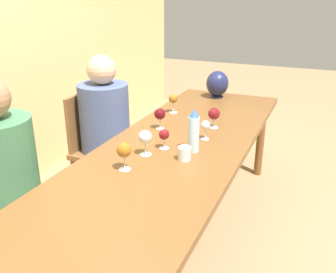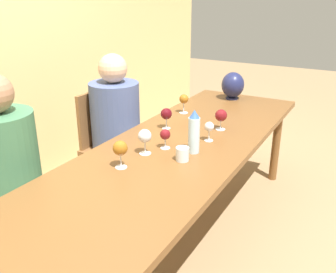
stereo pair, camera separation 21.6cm
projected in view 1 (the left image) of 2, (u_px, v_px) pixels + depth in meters
The scene contains 15 objects.
ground_plane at pixel (166, 255), 2.45m from camera, with size 14.00×14.00×0.00m, color #937551.
dining_table at pixel (166, 163), 2.21m from camera, with size 3.01×0.85×0.72m.
water_bottle at pixel (194, 131), 2.18m from camera, with size 0.07×0.07×0.26m.
water_tumbler at pixel (184, 153), 2.10m from camera, with size 0.07×0.07×0.08m.
vase at pixel (217, 84), 3.31m from camera, with size 0.20×0.20×0.24m.
wine_glass_0 at pixel (145, 137), 2.14m from camera, with size 0.08×0.08×0.15m.
wine_glass_1 at pixel (214, 114), 2.57m from camera, with size 0.08×0.08×0.14m.
wine_glass_2 at pixel (173, 99), 2.89m from camera, with size 0.07×0.07×0.15m.
wine_glass_3 at pixel (160, 114), 2.55m from camera, with size 0.08×0.08×0.15m.
wine_glass_4 at pixel (206, 126), 2.37m from camera, with size 0.06×0.06×0.13m.
wine_glass_5 at pixel (164, 135), 2.23m from camera, with size 0.06×0.06×0.12m.
wine_glass_6 at pixel (124, 150), 1.95m from camera, with size 0.08×0.08×0.15m.
chair_far at pixel (99, 144), 2.96m from camera, with size 0.44×0.44×0.88m.
person_near at pixel (6, 184), 2.00m from camera, with size 0.38×0.38×1.23m.
person_far at pixel (107, 128), 2.87m from camera, with size 0.38×0.38×1.19m.
Camera 1 is at (-1.83, -0.80, 1.61)m, focal length 40.00 mm.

